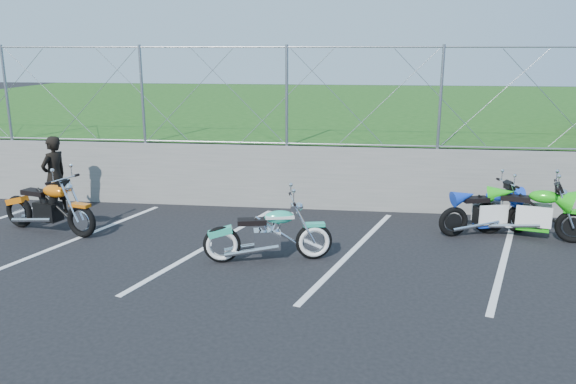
# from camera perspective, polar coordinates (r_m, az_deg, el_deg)

# --- Properties ---
(ground) EXTENTS (90.00, 90.00, 0.00)m
(ground) POSITION_cam_1_polar(r_m,az_deg,el_deg) (8.71, -9.64, -7.55)
(ground) COLOR black
(ground) RESTS_ON ground
(retaining_wall) EXTENTS (30.00, 0.22, 1.30)m
(retaining_wall) POSITION_cam_1_polar(r_m,az_deg,el_deg) (11.76, -4.97, 1.69)
(retaining_wall) COLOR slate
(retaining_wall) RESTS_ON ground
(grass_field) EXTENTS (30.00, 20.00, 1.30)m
(grass_field) POSITION_cam_1_polar(r_m,az_deg,el_deg) (21.51, 0.55, 7.50)
(grass_field) COLOR #1B4713
(grass_field) RESTS_ON ground
(chain_link_fence) EXTENTS (28.00, 0.03, 2.00)m
(chain_link_fence) POSITION_cam_1_polar(r_m,az_deg,el_deg) (11.52, -5.14, 9.72)
(chain_link_fence) COLOR gray
(chain_link_fence) RESTS_ON retaining_wall
(parking_lines) EXTENTS (18.29, 4.31, 0.01)m
(parking_lines) POSITION_cam_1_polar(r_m,az_deg,el_deg) (9.38, -0.81, -5.70)
(parking_lines) COLOR silver
(parking_lines) RESTS_ON ground
(cruiser_turquoise) EXTENTS (1.99, 0.67, 1.00)m
(cruiser_turquoise) POSITION_cam_1_polar(r_m,az_deg,el_deg) (8.72, -1.87, -4.50)
(cruiser_turquoise) COLOR black
(cruiser_turquoise) RESTS_ON ground
(naked_orange) EXTENTS (2.03, 0.80, 1.04)m
(naked_orange) POSITION_cam_1_polar(r_m,az_deg,el_deg) (10.89, -23.04, -1.58)
(naked_orange) COLOR black
(naked_orange) RESTS_ON ground
(sportbike_green) EXTENTS (1.90, 0.72, 1.00)m
(sportbike_green) POSITION_cam_1_polar(r_m,az_deg,el_deg) (10.61, 23.55, -2.10)
(sportbike_green) COLOR black
(sportbike_green) RESTS_ON ground
(sportbike_blue) EXTENTS (1.76, 0.72, 0.94)m
(sportbike_blue) POSITION_cam_1_polar(r_m,az_deg,el_deg) (10.56, 19.72, -1.97)
(sportbike_blue) COLOR black
(sportbike_blue) RESTS_ON ground
(person_standing) EXTENTS (0.53, 0.66, 1.58)m
(person_standing) POSITION_cam_1_polar(r_m,az_deg,el_deg) (11.96, -22.63, 1.51)
(person_standing) COLOR black
(person_standing) RESTS_ON ground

